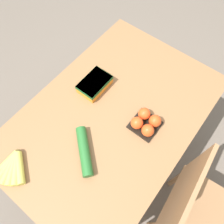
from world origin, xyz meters
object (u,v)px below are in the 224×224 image
Objects in this scene: chair at (192,207)px; banana_bunch at (12,167)px; carrot_bag at (95,84)px; tomato_pack at (146,122)px; cucumber_near at (84,151)px.

banana_bunch is at bearing 113.33° from chair.
chair is 0.91m from carrot_bag.
chair is 6.36× the size of tomato_pack.
tomato_pack is 0.64× the size of cucumber_near.
carrot_bag is 0.41m from cucumber_near.
carrot_bag is (-0.17, -0.85, 0.30)m from chair.
tomato_pack reaches higher than banana_bunch.
banana_bunch is at bearing -32.74° from tomato_pack.
chair reaches higher than cucumber_near.
tomato_pack is at bearing 68.09° from chair.
carrot_bag is at bearing -147.21° from cucumber_near.
cucumber_near is (-0.28, 0.23, 0.01)m from banana_bunch.
tomato_pack is 0.38m from carrot_bag.
cucumber_near is at bearing -26.15° from tomato_pack.
cucumber_near is (0.18, -0.63, 0.29)m from chair.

